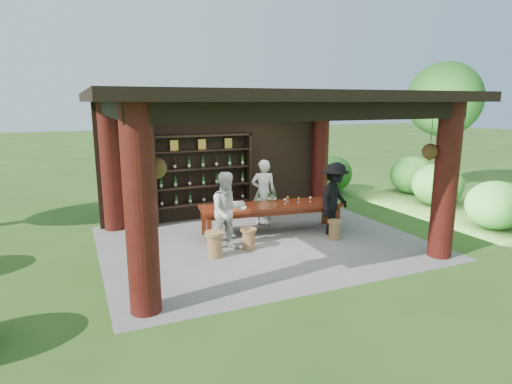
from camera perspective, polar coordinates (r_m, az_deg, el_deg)
name	(u,v)px	position (r m, az deg, el deg)	size (l,w,h in m)	color
ground	(263,242)	(10.35, 0.89, -6.66)	(90.00, 90.00, 0.00)	#2D5119
pavilion	(255,152)	(10.26, -0.13, 5.39)	(7.50, 6.00, 3.60)	slate
wine_shelf	(203,178)	(12.04, -7.04, 1.89)	(2.77, 0.42, 2.44)	black
tasting_table	(271,209)	(10.90, 2.02, -2.23)	(3.68, 1.35, 0.75)	#53150B
stool_near_left	(249,238)	(9.79, -0.98, -6.19)	(0.37, 0.37, 0.48)	olive
stool_near_right	(335,229)	(10.68, 10.43, -4.89)	(0.35, 0.35, 0.46)	olive
stool_far_left	(215,244)	(9.34, -5.53, -6.87)	(0.43, 0.43, 0.56)	olive
host	(263,193)	(11.54, 1.00, -0.07)	(0.66, 0.43, 1.80)	beige
guest_woman	(228,212)	(9.59, -3.76, -2.63)	(0.87, 0.68, 1.79)	silver
guest_man	(335,199)	(10.89, 10.45, -0.89)	(1.19, 0.68, 1.84)	black
table_bottles	(268,196)	(11.13, 1.59, -0.49)	(0.51, 0.14, 0.31)	#194C1E
table_glasses	(295,200)	(11.06, 5.28, -1.05)	(0.77, 0.31, 0.15)	silver
napkin_basket	(239,205)	(10.54, -2.32, -1.68)	(0.26, 0.18, 0.14)	#BF6672
shrubs	(371,194)	(13.49, 15.06, -0.28)	(22.68, 8.43, 1.36)	#194C14
trees	(371,99)	(13.03, 15.08, 11.83)	(21.28, 10.18, 4.80)	#3F2819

